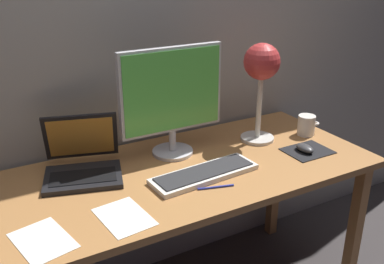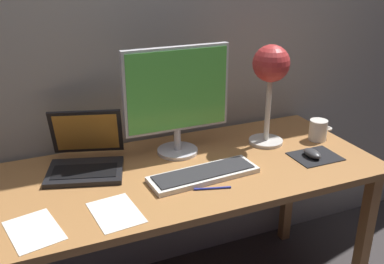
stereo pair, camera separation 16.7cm
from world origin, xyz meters
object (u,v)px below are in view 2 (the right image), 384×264
object	(u,v)px
laptop	(86,152)
coffee_mug	(318,130)
monitor	(177,95)
keyboard_main	(204,174)
mouse	(312,153)
pen	(213,188)
desk_lamp	(271,71)

from	to	relation	value
laptop	coffee_mug	bearing A→B (deg)	-7.86
monitor	coffee_mug	size ratio (longest dim) A/B	4.00
keyboard_main	mouse	size ratio (longest dim) A/B	4.67
mouse	keyboard_main	bearing A→B (deg)	177.31
mouse	pen	size ratio (longest dim) A/B	0.69
keyboard_main	mouse	distance (m)	0.50
desk_lamp	coffee_mug	distance (m)	0.38
desk_lamp	monitor	bearing A→B (deg)	171.92
laptop	keyboard_main	bearing A→B (deg)	-33.87
monitor	desk_lamp	size ratio (longest dim) A/B	1.03
monitor	coffee_mug	distance (m)	0.70
laptop	pen	xyz separation A→B (m)	(0.40, -0.37, -0.06)
mouse	coffee_mug	xyz separation A→B (m)	(0.15, 0.15, 0.03)
laptop	desk_lamp	bearing A→B (deg)	-5.66
monitor	keyboard_main	size ratio (longest dim) A/B	1.05
monitor	coffee_mug	xyz separation A→B (m)	(0.66, -0.12, -0.22)
coffee_mug	pen	world-z (taller)	coffee_mug
desk_lamp	keyboard_main	bearing A→B (deg)	-154.62
monitor	keyboard_main	xyz separation A→B (m)	(0.01, -0.25, -0.25)
laptop	pen	world-z (taller)	laptop
monitor	keyboard_main	world-z (taller)	monitor
pen	mouse	bearing A→B (deg)	8.59
pen	keyboard_main	bearing A→B (deg)	84.77
coffee_mug	laptop	bearing A→B (deg)	172.14
desk_lamp	mouse	size ratio (longest dim) A/B	4.74
laptop	mouse	xyz separation A→B (m)	(0.91, -0.30, -0.04)
monitor	laptop	bearing A→B (deg)	176.92
monitor	pen	bearing A→B (deg)	-89.51
keyboard_main	mouse	world-z (taller)	mouse
keyboard_main	desk_lamp	xyz separation A→B (m)	(0.40, 0.19, 0.33)
keyboard_main	mouse	bearing A→B (deg)	-2.69
keyboard_main	desk_lamp	distance (m)	0.55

